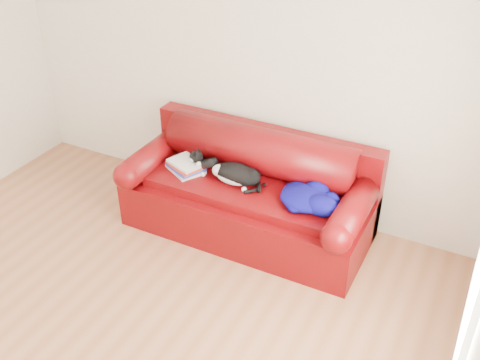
# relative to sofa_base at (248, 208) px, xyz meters

# --- Properties ---
(ground) EXTENTS (4.50, 4.50, 0.00)m
(ground) POSITION_rel_sofa_base_xyz_m (-0.37, -1.49, -0.24)
(ground) COLOR brown
(ground) RESTS_ON ground
(room_shell) EXTENTS (4.52, 4.02, 2.61)m
(room_shell) POSITION_rel_sofa_base_xyz_m (-0.24, -1.48, 1.43)
(room_shell) COLOR beige
(room_shell) RESTS_ON ground
(sofa_base) EXTENTS (2.10, 0.90, 0.50)m
(sofa_base) POSITION_rel_sofa_base_xyz_m (0.00, 0.00, 0.00)
(sofa_base) COLOR #420207
(sofa_base) RESTS_ON ground
(sofa_back) EXTENTS (2.10, 1.01, 0.88)m
(sofa_back) POSITION_rel_sofa_base_xyz_m (0.00, 0.24, 0.30)
(sofa_back) COLOR #420207
(sofa_back) RESTS_ON ground
(book_stack) EXTENTS (0.39, 0.36, 0.10)m
(book_stack) POSITION_rel_sofa_base_xyz_m (-0.56, -0.07, 0.31)
(book_stack) COLOR beige
(book_stack) RESTS_ON sofa_base
(cat) EXTENTS (0.58, 0.23, 0.21)m
(cat) POSITION_rel_sofa_base_xyz_m (-0.09, -0.05, 0.34)
(cat) COLOR black
(cat) RESTS_ON sofa_base
(blanket) EXTENTS (0.50, 0.41, 0.16)m
(blanket) POSITION_rel_sofa_base_xyz_m (0.57, -0.08, 0.33)
(blanket) COLOR #09024A
(blanket) RESTS_ON sofa_base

